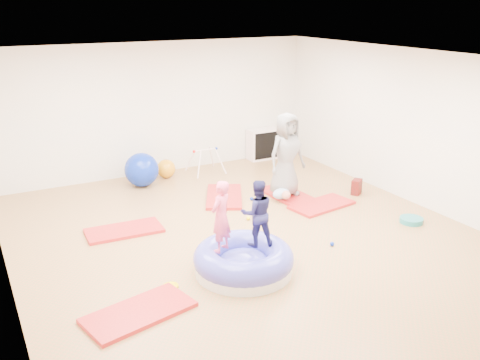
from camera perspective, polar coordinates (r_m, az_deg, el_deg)
room at (r=8.05m, az=1.01°, el=2.77°), size 7.01×8.01×2.81m
gym_mat_front_left at (r=6.75m, az=-10.73°, el=-13.71°), size 1.42×0.93×0.05m
gym_mat_mid_left at (r=8.97m, az=-12.26°, el=-5.28°), size 1.25×0.67×0.05m
gym_mat_center_back at (r=10.24m, az=-1.70°, el=-1.78°), size 1.18×1.47×0.05m
gym_mat_right at (r=9.94m, az=8.71°, el=-2.65°), size 1.28×0.78×0.05m
gym_mat_rear_right at (r=10.37m, az=5.10°, el=-1.60°), size 0.69×1.26×0.05m
inflatable_cushion at (r=7.48m, az=0.38°, el=-8.62°), size 1.40×1.40×0.44m
child_pink at (r=7.14m, az=-2.06°, el=-3.53°), size 0.44×0.39×1.00m
child_navy at (r=7.32m, az=1.84°, el=-3.19°), size 0.54×0.47×0.95m
adult_caregiver at (r=10.07m, az=4.97°, el=2.71°), size 0.83×0.59×1.59m
infant at (r=10.03m, az=4.55°, el=-1.49°), size 0.35×0.36×0.21m
ball_pit_balls at (r=9.47m, az=2.09°, el=-3.47°), size 2.71×2.97×0.07m
exercise_ball_blue at (r=10.98m, az=-10.45°, el=1.08°), size 0.69×0.69×0.69m
exercise_ball_orange at (r=11.46m, az=-7.89°, el=1.20°), size 0.40×0.40×0.40m
infant_play_gym at (r=11.62m, az=-3.71°, el=2.44°), size 0.71×0.67×0.54m
cube_shelf at (r=12.69m, az=2.47°, el=3.86°), size 0.73×0.36×0.73m
balance_disc at (r=9.57m, az=17.81°, el=-4.11°), size 0.39×0.39×0.09m
backpack at (r=10.65m, az=12.33°, el=-0.72°), size 0.30×0.27×0.29m
yellow_toy at (r=7.25m, az=-7.40°, el=-11.19°), size 0.21×0.21×0.03m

